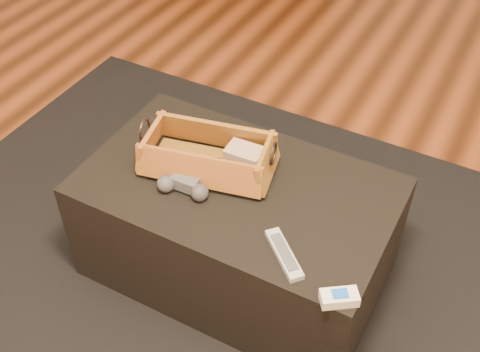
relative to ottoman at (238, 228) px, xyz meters
The scene contains 9 objects.
floor 0.33m from the ottoman, behind, with size 5.00×5.50×0.01m, color brown.
area_rug 0.22m from the ottoman, 90.00° to the right, with size 2.60×2.00×0.01m, color black.
ottoman is the anchor object (origin of this frame).
tv_remote 0.27m from the ottoman, behind, with size 0.23×0.05×0.02m, color black.
cloth_bundle 0.27m from the ottoman, 101.65° to the left, with size 0.12×0.08×0.06m, color tan.
wicker_basket 0.29m from the ottoman, 168.93° to the left, with size 0.47×0.31×0.15m.
game_controller 0.29m from the ottoman, 139.45° to the right, with size 0.18×0.10×0.06m.
silver_remote 0.39m from the ottoman, 37.62° to the right, with size 0.17×0.16×0.02m.
cream_gadget 0.57m from the ottoman, 30.82° to the right, with size 0.11×0.10×0.04m.
Camera 1 is at (0.91, -1.25, 1.75)m, focal length 45.00 mm.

